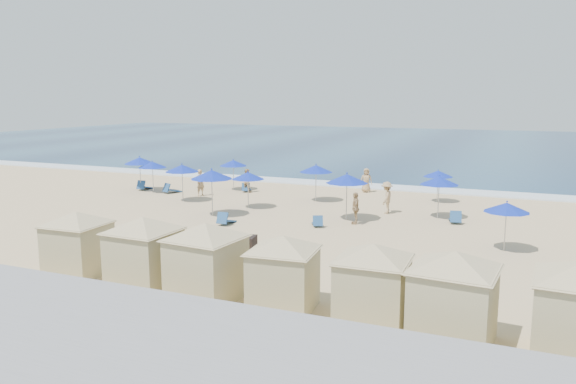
% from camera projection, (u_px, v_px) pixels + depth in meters
% --- Properties ---
extents(ground, '(160.00, 160.00, 0.00)m').
position_uv_depth(ground, '(263.00, 230.00, 27.93)').
color(ground, '#CDB182').
rests_on(ground, ground).
extents(ocean, '(160.00, 80.00, 0.06)m').
position_uv_depth(ocean, '(436.00, 145.00, 77.69)').
color(ocean, navy).
rests_on(ocean, ground).
extents(surf_line, '(160.00, 2.50, 0.08)m').
position_uv_depth(surf_line, '(353.00, 185.00, 41.95)').
color(surf_line, white).
rests_on(surf_line, ground).
extents(seawall, '(160.00, 6.10, 1.22)m').
position_uv_depth(seawall, '(50.00, 311.00, 15.60)').
color(seawall, gray).
rests_on(seawall, ground).
extents(trash_bin, '(0.97, 0.97, 0.83)m').
position_uv_depth(trash_bin, '(245.00, 246.00, 23.33)').
color(trash_bin, black).
rests_on(trash_bin, ground).
extents(cabana_0, '(4.17, 4.17, 2.62)m').
position_uv_depth(cabana_0, '(77.00, 235.00, 20.70)').
color(cabana_0, tan).
rests_on(cabana_0, ground).
extents(cabana_1, '(4.39, 4.39, 2.76)m').
position_uv_depth(cabana_1, '(144.00, 243.00, 19.24)').
color(cabana_1, tan).
rests_on(cabana_1, ground).
extents(cabana_2, '(4.44, 4.44, 2.80)m').
position_uv_depth(cabana_2, '(206.00, 251.00, 18.15)').
color(cabana_2, tan).
rests_on(cabana_2, ground).
extents(cabana_3, '(4.10, 4.10, 2.58)m').
position_uv_depth(cabana_3, '(283.00, 263.00, 17.26)').
color(cabana_3, tan).
rests_on(cabana_3, ground).
extents(cabana_4, '(4.22, 4.22, 2.65)m').
position_uv_depth(cabana_4, '(373.00, 274.00, 16.12)').
color(cabana_4, tan).
rests_on(cabana_4, ground).
extents(cabana_5, '(4.46, 4.46, 2.81)m').
position_uv_depth(cabana_5, '(454.00, 285.00, 14.83)').
color(cabana_5, tan).
rests_on(cabana_5, ground).
extents(umbrella_0, '(2.16, 2.16, 2.46)m').
position_uv_depth(umbrella_0, '(140.00, 161.00, 39.37)').
color(umbrella_0, '#A5A8AD').
rests_on(umbrella_0, ground).
extents(umbrella_1, '(2.13, 2.13, 2.42)m').
position_uv_depth(umbrella_1, '(182.00, 168.00, 35.34)').
color(umbrella_1, '#A5A8AD').
rests_on(umbrella_1, ground).
extents(umbrella_2, '(1.96, 1.96, 2.23)m').
position_uv_depth(umbrella_2, '(152.00, 165.00, 38.66)').
color(umbrella_2, '#A5A8AD').
rests_on(umbrella_2, ground).
extents(umbrella_3, '(2.34, 2.34, 2.67)m').
position_uv_depth(umbrella_3, '(212.00, 175.00, 30.92)').
color(umbrella_3, '#A5A8AD').
rests_on(umbrella_3, ground).
extents(umbrella_4, '(1.96, 1.96, 2.23)m').
position_uv_depth(umbrella_4, '(233.00, 163.00, 39.66)').
color(umbrella_4, '#A5A8AD').
rests_on(umbrella_4, ground).
extents(umbrella_5, '(1.97, 1.97, 2.24)m').
position_uv_depth(umbrella_5, '(248.00, 176.00, 33.16)').
color(umbrella_5, '#A5A8AD').
rests_on(umbrella_5, ground).
extents(umbrella_6, '(2.11, 2.11, 2.40)m').
position_uv_depth(umbrella_6, '(316.00, 169.00, 35.31)').
color(umbrella_6, '#A5A8AD').
rests_on(umbrella_6, ground).
extents(umbrella_7, '(2.28, 2.28, 2.59)m').
position_uv_depth(umbrella_7, '(347.00, 179.00, 29.86)').
color(umbrella_7, '#A5A8AD').
rests_on(umbrella_7, ground).
extents(umbrella_8, '(1.83, 1.83, 2.09)m').
position_uv_depth(umbrella_8, '(438.00, 174.00, 35.02)').
color(umbrella_8, '#A5A8AD').
rests_on(umbrella_8, ground).
extents(umbrella_9, '(2.09, 2.09, 2.38)m').
position_uv_depth(umbrella_9, '(439.00, 181.00, 30.35)').
color(umbrella_9, '#A5A8AD').
rests_on(umbrella_9, ground).
extents(umbrella_10, '(1.92, 1.92, 2.19)m').
position_uv_depth(umbrella_10, '(507.00, 207.00, 23.85)').
color(umbrella_10, '#A5A8AD').
rests_on(umbrella_10, ground).
extents(beach_chair_0, '(0.72, 1.38, 0.73)m').
position_uv_depth(beach_chair_0, '(144.00, 186.00, 39.95)').
color(beach_chair_0, navy).
rests_on(beach_chair_0, ground).
extents(beach_chair_1, '(1.00, 1.42, 0.72)m').
position_uv_depth(beach_chair_1, '(171.00, 189.00, 38.66)').
color(beach_chair_1, navy).
rests_on(beach_chair_1, ground).
extents(beach_chair_2, '(0.95, 1.33, 0.67)m').
position_uv_depth(beach_chair_2, '(246.00, 188.00, 39.22)').
color(beach_chair_2, navy).
rests_on(beach_chair_2, ground).
extents(beach_chair_3, '(0.65, 1.32, 0.71)m').
position_uv_depth(beach_chair_3, '(225.00, 220.00, 29.09)').
color(beach_chair_3, navy).
rests_on(beach_chair_3, ground).
extents(beach_chair_4, '(0.94, 1.25, 0.63)m').
position_uv_depth(beach_chair_4, '(317.00, 222.00, 28.65)').
color(beach_chair_4, navy).
rests_on(beach_chair_4, ground).
extents(beach_chair_5, '(0.81, 1.39, 0.72)m').
position_uv_depth(beach_chair_5, '(455.00, 218.00, 29.42)').
color(beach_chair_5, navy).
rests_on(beach_chair_5, ground).
extents(beachgoer_0, '(0.61, 0.75, 1.78)m').
position_uv_depth(beachgoer_0, '(201.00, 183.00, 37.49)').
color(beachgoer_0, tan).
rests_on(beachgoer_0, ground).
extents(beachgoer_1, '(0.80, 0.63, 1.65)m').
position_uv_depth(beachgoer_1, '(247.00, 180.00, 38.91)').
color(beachgoer_1, tan).
rests_on(beachgoer_1, ground).
extents(beachgoer_2, '(0.69, 1.05, 1.67)m').
position_uv_depth(beachgoer_2, '(355.00, 208.00, 29.14)').
color(beachgoer_2, tan).
rests_on(beachgoer_2, ground).
extents(beachgoer_3, '(0.69, 1.18, 1.81)m').
position_uv_depth(beachgoer_3, '(387.00, 197.00, 31.83)').
color(beachgoer_3, tan).
rests_on(beachgoer_3, ground).
extents(beachgoer_4, '(0.94, 0.74, 1.68)m').
position_uv_depth(beachgoer_4, '(366.00, 180.00, 38.89)').
color(beachgoer_4, tan).
rests_on(beachgoer_4, ground).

